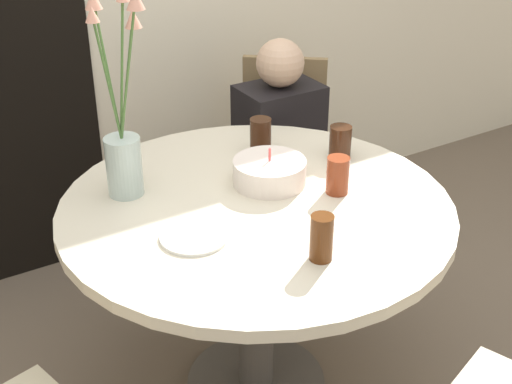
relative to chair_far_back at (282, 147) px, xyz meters
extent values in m
plane|color=#6B5B4C|center=(-0.62, -0.78, -0.51)|extent=(16.00, 16.00, 0.00)
cylinder|color=beige|center=(-0.62, -0.78, 0.25)|extent=(1.26, 1.26, 0.04)
cylinder|color=#4C4742|center=(-0.62, -0.78, -0.12)|extent=(0.12, 0.12, 0.70)
cylinder|color=#4C4742|center=(-0.62, -0.78, -0.49)|extent=(0.51, 0.51, 0.03)
cube|color=beige|center=(-0.05, -0.06, -0.08)|extent=(0.56, 0.56, 0.04)
cube|color=olive|center=(0.06, 0.08, 0.17)|extent=(0.32, 0.26, 0.46)
cylinder|color=olive|center=(-0.29, -0.09, -0.31)|extent=(0.03, 0.03, 0.40)
cylinder|color=olive|center=(-0.02, -0.30, -0.31)|extent=(0.03, 0.03, 0.40)
cylinder|color=olive|center=(-0.08, 0.18, -0.31)|extent=(0.03, 0.03, 0.40)
cylinder|color=olive|center=(0.19, -0.03, -0.31)|extent=(0.03, 0.03, 0.40)
cylinder|color=white|center=(-0.51, -0.69, 0.31)|extent=(0.25, 0.25, 0.08)
cylinder|color=#E54C4C|center=(-0.51, -0.69, 0.37)|extent=(0.01, 0.01, 0.04)
cylinder|color=#B2C6C1|center=(-0.95, -0.51, 0.37)|extent=(0.12, 0.12, 0.20)
cylinder|color=#4C7538|center=(-0.95, -0.46, 0.67)|extent=(0.02, 0.10, 0.42)
cylinder|color=#4C7538|center=(-0.92, -0.50, 0.69)|extent=(0.06, 0.01, 0.44)
cylinder|color=#4C7538|center=(-0.92, -0.55, 0.69)|extent=(0.06, 0.09, 0.45)
cylinder|color=#4C7538|center=(-0.97, -0.51, 0.66)|extent=(0.06, 0.01, 0.40)
cone|color=#E0997F|center=(-1.00, -0.51, 0.86)|extent=(0.04, 0.04, 0.05)
cylinder|color=#4C7538|center=(-0.89, -0.46, 0.64)|extent=(0.11, 0.10, 0.35)
cone|color=#E0997F|center=(-0.84, -0.42, 0.81)|extent=(0.05, 0.05, 0.06)
cylinder|color=white|center=(-0.89, -0.87, 0.27)|extent=(0.20, 0.20, 0.01)
cylinder|color=maroon|center=(-0.36, -0.86, 0.33)|extent=(0.07, 0.07, 0.13)
cylinder|color=#51280F|center=(-0.63, -1.15, 0.34)|extent=(0.07, 0.07, 0.14)
cylinder|color=#33190C|center=(-0.19, -0.66, 0.33)|extent=(0.08, 0.08, 0.12)
cylinder|color=#33190C|center=(-0.41, -0.47, 0.33)|extent=(0.08, 0.08, 0.13)
cube|color=#383333|center=(-0.10, -0.13, -0.29)|extent=(0.31, 0.24, 0.44)
cube|color=black|center=(-0.10, -0.13, 0.15)|extent=(0.34, 0.24, 0.42)
sphere|color=#D1A889|center=(-0.10, -0.13, 0.46)|extent=(0.20, 0.20, 0.20)
camera|label=1|loc=(-1.66, -2.47, 1.39)|focal=50.00mm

